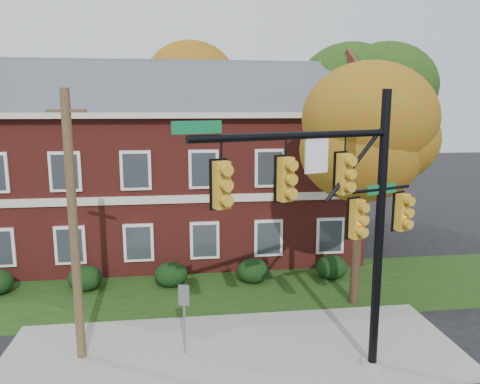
{
  "coord_description": "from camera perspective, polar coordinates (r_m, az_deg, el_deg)",
  "views": [
    {
      "loc": [
        -1.54,
        -12.23,
        7.47
      ],
      "look_at": [
        0.45,
        3.0,
        4.67
      ],
      "focal_mm": 35.0,
      "sensor_mm": 36.0,
      "label": 1
    }
  ],
  "objects": [
    {
      "name": "ground",
      "position": [
        14.41,
        -0.24,
        -20.88
      ],
      "size": [
        120.0,
        120.0,
        0.0
      ],
      "primitive_type": "plane",
      "color": "black",
      "rests_on": "ground"
    },
    {
      "name": "sidewalk",
      "position": [
        15.25,
        -0.73,
        -18.82
      ],
      "size": [
        14.0,
        5.0,
        0.08
      ],
      "primitive_type": "cube",
      "color": "gray",
      "rests_on": "ground"
    },
    {
      "name": "grass_strip",
      "position": [
        19.75,
        -2.46,
        -11.83
      ],
      "size": [
        30.0,
        6.0,
        0.04
      ],
      "primitive_type": "cube",
      "color": "#193811",
      "rests_on": "ground"
    },
    {
      "name": "apartment_building",
      "position": [
        24.31,
        -8.5,
        4.36
      ],
      "size": [
        18.8,
        8.8,
        9.74
      ],
      "color": "maroon",
      "rests_on": "ground"
    },
    {
      "name": "hedge_left",
      "position": [
        20.55,
        -18.36,
        -9.97
      ],
      "size": [
        1.4,
        1.26,
        1.05
      ],
      "primitive_type": "ellipsoid",
      "color": "black",
      "rests_on": "ground"
    },
    {
      "name": "hedge_center",
      "position": [
        20.17,
        -8.41,
        -9.92
      ],
      "size": [
        1.4,
        1.26,
        1.05
      ],
      "primitive_type": "ellipsoid",
      "color": "black",
      "rests_on": "ground"
    },
    {
      "name": "hedge_right",
      "position": [
        20.39,
        1.61,
        -9.58
      ],
      "size": [
        1.4,
        1.26,
        1.05
      ],
      "primitive_type": "ellipsoid",
      "color": "black",
      "rests_on": "ground"
    },
    {
      "name": "hedge_far_right",
      "position": [
        21.19,
        11.12,
        -8.99
      ],
      "size": [
        1.4,
        1.26,
        1.05
      ],
      "primitive_type": "ellipsoid",
      "color": "black",
      "rests_on": "ground"
    },
    {
      "name": "tree_near_right",
      "position": [
        17.47,
        15.48,
        7.34
      ],
      "size": [
        4.5,
        4.25,
        8.58
      ],
      "color": "black",
      "rests_on": "ground"
    },
    {
      "name": "tree_right_rear",
      "position": [
        27.3,
        16.33,
        11.3
      ],
      "size": [
        6.3,
        5.95,
        10.62
      ],
      "color": "black",
      "rests_on": "ground"
    },
    {
      "name": "tree_far_rear",
      "position": [
        32.06,
        -5.99,
        12.74
      ],
      "size": [
        6.84,
        6.46,
        11.52
      ],
      "color": "black",
      "rests_on": "ground"
    },
    {
      "name": "traffic_signal",
      "position": [
        12.34,
        12.2,
        -1.8
      ],
      "size": [
        6.67,
        2.82,
        7.94
      ],
      "rotation": [
        0.0,
        0.0,
        0.38
      ],
      "color": "gray",
      "rests_on": "ground"
    },
    {
      "name": "utility_pole",
      "position": [
        14.21,
        -19.63,
        -4.22
      ],
      "size": [
        1.18,
        0.56,
        7.98
      ],
      "rotation": [
        0.0,
        0.0,
        -0.39
      ],
      "color": "#463121",
      "rests_on": "ground"
    },
    {
      "name": "sign_post",
      "position": [
        14.5,
        -6.83,
        -13.89
      ],
      "size": [
        0.33,
        0.13,
        2.27
      ],
      "rotation": [
        0.0,
        0.0,
        -0.28
      ],
      "color": "slate",
      "rests_on": "ground"
    }
  ]
}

